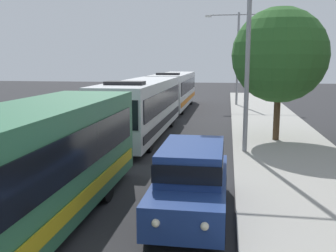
{
  "coord_description": "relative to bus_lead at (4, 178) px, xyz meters",
  "views": [
    {
      "loc": [
        3.3,
        5.8,
        4.11
      ],
      "look_at": [
        1.0,
        20.55,
        1.57
      ],
      "focal_mm": 41.0,
      "sensor_mm": 36.0,
      "label": 1
    }
  ],
  "objects": [
    {
      "name": "white_suv",
      "position": [
        3.7,
        2.77,
        -0.66
      ],
      "size": [
        1.86,
        4.98,
        1.9
      ],
      "color": "navy",
      "rests_on": "ground_plane"
    },
    {
      "name": "roadside_tree",
      "position": [
        7.07,
        12.69,
        2.7
      ],
      "size": [
        4.68,
        4.68,
        6.58
      ],
      "color": "#4C3823",
      "rests_on": "sidewalk"
    },
    {
      "name": "bus_middle",
      "position": [
        -0.0,
        25.9,
        -0.0
      ],
      "size": [
        2.58,
        12.04,
        3.21
      ],
      "color": "silver",
      "rests_on": "ground_plane"
    },
    {
      "name": "streetlamp_far",
      "position": [
        5.4,
        28.62,
        3.5
      ],
      "size": [
        5.96,
        0.28,
        8.22
      ],
      "color": "gray",
      "rests_on": "sidewalk"
    },
    {
      "name": "bus_second_in_line",
      "position": [
        -0.0,
        13.22,
        -0.0
      ],
      "size": [
        2.58,
        11.67,
        3.21
      ],
      "color": "silver",
      "rests_on": "ground_plane"
    },
    {
      "name": "bus_lead",
      "position": [
        0.0,
        0.0,
        0.0
      ],
      "size": [
        2.58,
        12.09,
        3.21
      ],
      "color": "#33724C",
      "rests_on": "ground_plane"
    },
    {
      "name": "streetlamp_mid",
      "position": [
        5.4,
        9.87,
        3.89
      ],
      "size": [
        6.32,
        0.28,
        8.9
      ],
      "color": "gray",
      "rests_on": "sidewalk"
    }
  ]
}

